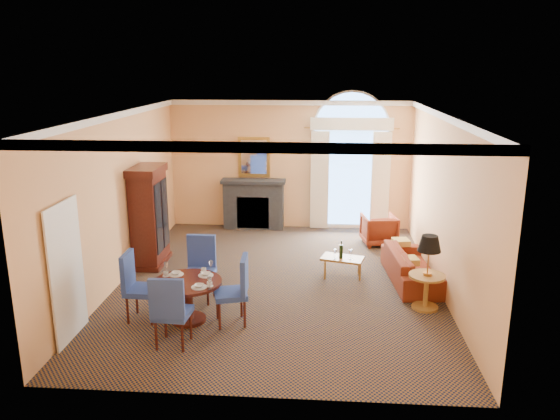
# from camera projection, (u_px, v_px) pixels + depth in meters

# --- Properties ---
(ground) EXTENTS (7.50, 7.50, 0.00)m
(ground) POSITION_uv_depth(u_px,v_px,m) (278.00, 282.00, 10.45)
(ground) COLOR black
(ground) RESTS_ON ground
(room_envelope) EXTENTS (6.04, 7.52, 3.45)m
(room_envelope) POSITION_uv_depth(u_px,v_px,m) (279.00, 147.00, 10.45)
(room_envelope) COLOR #FFBC79
(room_envelope) RESTS_ON ground
(armoire) EXTENTS (0.59, 1.05, 2.06)m
(armoire) POSITION_uv_depth(u_px,v_px,m) (149.00, 218.00, 11.18)
(armoire) COLOR #34110B
(armoire) RESTS_ON ground
(dining_table) EXTENTS (1.10, 1.10, 0.90)m
(dining_table) POSITION_uv_depth(u_px,v_px,m) (188.00, 291.00, 8.74)
(dining_table) COLOR #34110B
(dining_table) RESTS_ON ground
(dining_chair_north) EXTENTS (0.54, 0.54, 1.14)m
(dining_chair_north) POSITION_uv_depth(u_px,v_px,m) (200.00, 263.00, 9.61)
(dining_chair_north) COLOR #253F92
(dining_chair_north) RESTS_ON ground
(dining_chair_south) EXTENTS (0.54, 0.55, 1.14)m
(dining_chair_south) POSITION_uv_depth(u_px,v_px,m) (170.00, 308.00, 7.85)
(dining_chair_south) COLOR #253F92
(dining_chair_south) RESTS_ON ground
(dining_chair_east) EXTENTS (0.62, 0.62, 1.14)m
(dining_chair_east) POSITION_uv_depth(u_px,v_px,m) (237.00, 286.00, 8.62)
(dining_chair_east) COLOR #253F92
(dining_chair_east) RESTS_ON ground
(dining_chair_west) EXTENTS (0.54, 0.53, 1.14)m
(dining_chair_west) POSITION_uv_depth(u_px,v_px,m) (136.00, 282.00, 8.78)
(dining_chair_west) COLOR #253F92
(dining_chair_west) RESTS_ON ground
(sofa) EXTENTS (0.97, 2.09, 0.59)m
(sofa) POSITION_uv_depth(u_px,v_px,m) (412.00, 266.00, 10.44)
(sofa) COLOR maroon
(sofa) RESTS_ON ground
(armchair) EXTENTS (0.86, 0.88, 0.70)m
(armchair) POSITION_uv_depth(u_px,v_px,m) (379.00, 230.00, 12.59)
(armchair) COLOR maroon
(armchair) RESTS_ON ground
(coffee_table) EXTENTS (0.89, 0.64, 0.76)m
(coffee_table) POSITION_uv_depth(u_px,v_px,m) (342.00, 258.00, 10.61)
(coffee_table) COLOR #AB7733
(coffee_table) RESTS_ON ground
(side_table) EXTENTS (0.61, 0.61, 1.27)m
(side_table) POSITION_uv_depth(u_px,v_px,m) (428.00, 263.00, 9.12)
(side_table) COLOR #AB7733
(side_table) RESTS_ON ground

